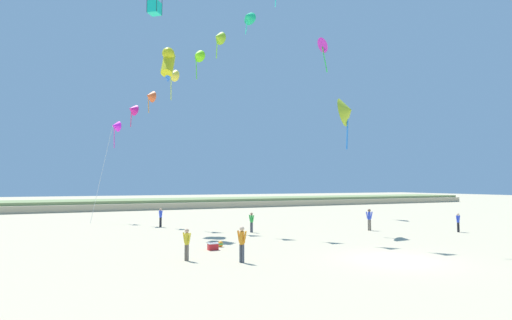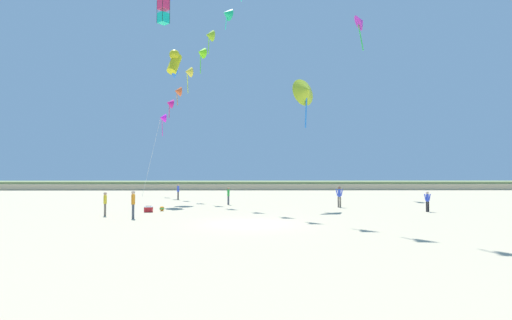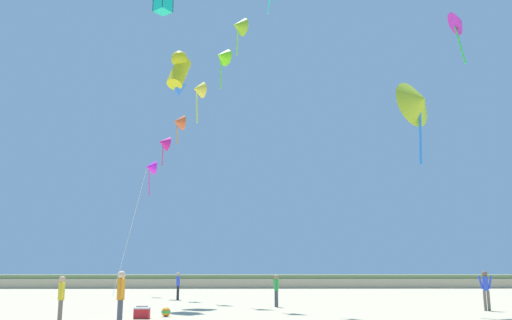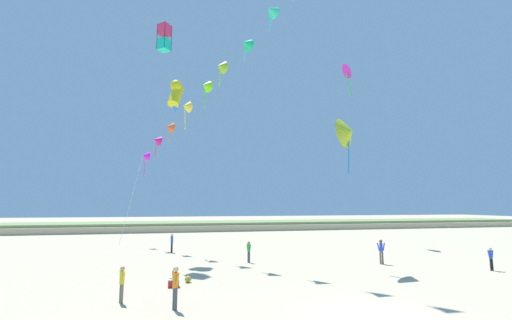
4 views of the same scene
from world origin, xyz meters
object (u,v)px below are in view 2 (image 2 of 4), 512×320
large_kite_high_solo (361,22)px  person_far_right (105,202)px  person_far_center (228,195)px  beach_cooler (148,209)px  large_kite_low_lead (174,63)px  large_kite_mid_trail (306,91)px  person_far_left (178,191)px  person_near_left (133,202)px  person_near_right (339,195)px  beach_ball (162,209)px  large_kite_outer_drift (163,11)px  person_mid_center (427,200)px

large_kite_high_solo → person_far_right: bearing=-137.5°
person_far_center → person_far_right: bearing=-130.0°
large_kite_high_solo → beach_cooler: 35.14m
large_kite_high_solo → large_kite_low_lead: bearing=-160.5°
person_far_right → large_kite_mid_trail: (14.18, 5.36, 8.59)m
person_far_right → large_kite_high_solo: 37.48m
person_far_left → large_kite_mid_trail: 18.36m
person_near_left → large_kite_low_lead: bearing=91.4°
person_far_center → large_kite_high_solo: large_kite_high_solo is taller
person_near_left → beach_cooler: bearing=91.1°
person_near_right → large_kite_high_solo: 25.92m
large_kite_high_solo → person_near_left: bearing=-132.5°
person_far_center → beach_ball: bearing=-129.1°
large_kite_outer_drift → person_mid_center: bearing=-27.4°
person_far_right → beach_cooler: 3.45m
person_far_center → beach_cooler: size_ratio=2.71×
person_far_left → large_kite_mid_trail: size_ratio=0.40×
beach_cooler → beach_ball: (0.78, 0.91, -0.03)m
person_far_left → large_kite_outer_drift: bearing=-118.5°
large_kite_low_lead → beach_cooler: (0.30, -11.15, -13.86)m
large_kite_low_lead → large_kite_outer_drift: size_ratio=1.21×
large_kite_low_lead → beach_cooler: 17.79m
large_kite_low_lead → beach_cooler: size_ratio=5.17×
person_near_right → beach_cooler: person_near_right is taller
person_mid_center → beach_cooler: (-20.46, 0.07, -0.66)m
large_kite_outer_drift → large_kite_mid_trail: bearing=-32.2°
person_far_center → person_far_left: bearing=129.8°
person_near_right → person_mid_center: 6.84m
large_kite_outer_drift → person_far_center: bearing=-33.6°
person_near_right → large_kite_mid_trail: large_kite_mid_trail is taller
person_near_right → beach_cooler: bearing=-165.6°
person_near_left → large_kite_high_solo: large_kite_high_solo is taller
beach_cooler → person_near_left: bearing=-88.9°
large_kite_mid_trail → beach_cooler: (-11.95, -2.83, -9.30)m
person_mid_center → large_kite_outer_drift: size_ratio=0.61×
person_far_left → large_kite_high_solo: bearing=13.6°
person_near_left → large_kite_mid_trail: size_ratio=0.42×
person_near_right → large_kite_low_lead: size_ratio=0.59×
person_near_right → person_far_center: (-9.36, 2.86, -0.11)m
person_far_left → beach_ball: bearing=-85.3°
large_kite_mid_trail → beach_ball: size_ratio=11.59×
person_far_center → beach_cooler: bearing=-129.4°
beach_cooler → beach_ball: beach_cooler is taller
person_far_right → person_near_right: bearing=20.4°
large_kite_mid_trail → large_kite_outer_drift: size_ratio=1.70×
person_far_left → beach_cooler: bearing=-88.9°
person_far_right → large_kite_high_solo: (23.20, 21.23, 20.40)m
person_far_right → large_kite_outer_drift: (0.74, 13.82, 18.52)m
person_near_right → large_kite_high_solo: large_kite_high_solo is taller
beach_cooler → beach_ball: 1.19m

